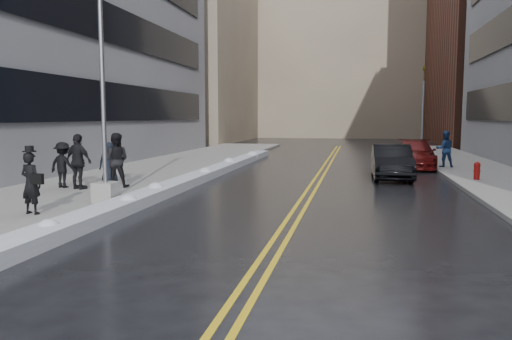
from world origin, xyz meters
The scene contains 19 objects.
ground centered at (0.00, 0.00, 0.00)m, with size 160.00×160.00×0.00m, color black.
sidewalk_west centered at (-5.75, 10.00, 0.07)m, with size 5.50×50.00×0.15m, color gray.
sidewalk_east centered at (10.00, 10.00, 0.07)m, with size 4.00×50.00×0.15m, color gray.
lane_line_left centered at (2.35, 10.00, 0.00)m, with size 0.12×50.00×0.01m, color gold.
lane_line_right centered at (2.65, 10.00, 0.00)m, with size 0.12×50.00×0.01m, color gold.
snow_ridge centered at (-2.45, 8.00, 0.17)m, with size 0.90×30.00×0.34m, color silver.
building_west_far centered at (-15.50, 44.00, 9.00)m, with size 14.00×22.00×18.00m, color gray.
building_far centered at (2.00, 60.00, 11.00)m, with size 36.00×16.00×22.00m, color gray.
lamppost centered at (-3.30, 2.00, 2.53)m, with size 0.65×0.65×7.62m.
fire_hydrant centered at (9.00, 10.00, 0.55)m, with size 0.26×0.26×0.73m.
traffic_signal centered at (8.50, 24.00, 3.40)m, with size 0.16×0.20×6.00m.
pedestrian_fedora centered at (-4.28, -0.16, 0.98)m, with size 0.60×0.40×1.65m, color black.
pedestrian_b centered at (-4.47, 4.97, 1.14)m, with size 0.97×0.75×1.99m, color black.
pedestrian_c centered at (-5.22, 5.90, 0.96)m, with size 0.79×0.51×1.61m, color black.
pedestrian_d centered at (-5.54, 4.25, 1.14)m, with size 1.16×0.48×1.97m, color black.
pedestrian_e centered at (-6.32, 4.51, 0.98)m, with size 1.07×0.62×1.66m, color black.
pedestrian_east centered at (8.57, 15.16, 1.08)m, with size 0.90×0.70×1.85m, color navy.
car_black centered at (5.64, 10.67, 0.75)m, with size 1.60×4.58×1.51m, color black.
car_maroon centered at (7.17, 15.83, 0.75)m, with size 2.09×5.14×1.49m, color #450B0B.
Camera 1 is at (4.12, -11.75, 2.72)m, focal length 35.00 mm.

